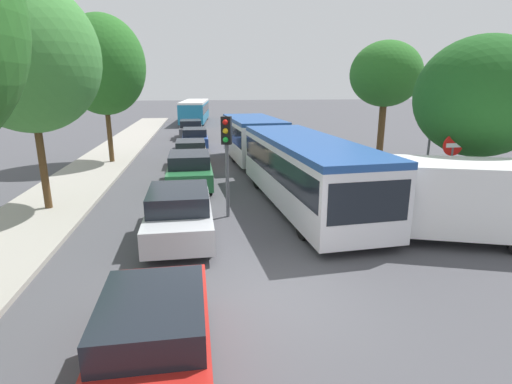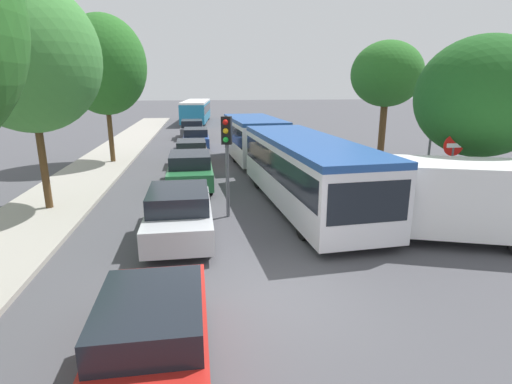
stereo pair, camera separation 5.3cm
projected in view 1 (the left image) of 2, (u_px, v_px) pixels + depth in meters
name	position (u px, v px, depth m)	size (l,w,h in m)	color
ground_plane	(274.00, 299.00, 8.51)	(200.00, 200.00, 0.00)	#47474C
kerb_strip_left	(116.00, 151.00, 26.47)	(3.20, 49.59, 0.14)	#9E998E
articulated_bus	(278.00, 152.00, 17.95)	(3.95, 17.12, 2.52)	silver
city_bus_rear	(195.00, 110.00, 45.69)	(3.39, 11.62, 2.47)	teal
queued_car_red	(155.00, 336.00, 6.14)	(1.75, 3.98, 1.37)	#B21E19
queued_car_silver	(180.00, 213.00, 11.69)	(1.91, 4.36, 1.51)	#B7BABF
queued_car_green	(190.00, 170.00, 17.43)	(1.94, 4.41, 1.52)	#236638
queued_car_tan	(191.00, 153.00, 22.16)	(1.76, 4.00, 1.38)	tan
queued_car_blue	(195.00, 138.00, 27.72)	(1.79, 4.09, 1.41)	#284799
queued_car_graphite	(191.00, 129.00, 32.95)	(1.90, 4.33, 1.49)	#47474C
white_van	(459.00, 199.00, 11.41)	(5.36, 3.42, 2.31)	white
traffic_light	(227.00, 144.00, 13.07)	(0.37, 0.39, 3.40)	#56595E
no_entry_sign	(451.00, 163.00, 13.23)	(0.70, 0.08, 2.82)	#56595E
direction_sign_post	(431.00, 130.00, 16.44)	(0.33, 1.39, 3.60)	#56595E
tree_left_mid	(29.00, 61.00, 13.00)	(4.56, 4.56, 7.71)	#51381E
tree_left_far	(103.00, 65.00, 21.23)	(4.45, 4.45, 7.96)	#51381E
tree_right_near	(481.00, 100.00, 13.69)	(4.42, 4.42, 6.03)	#51381E
tree_right_mid	(386.00, 74.00, 21.59)	(3.85, 3.85, 6.65)	#51381E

